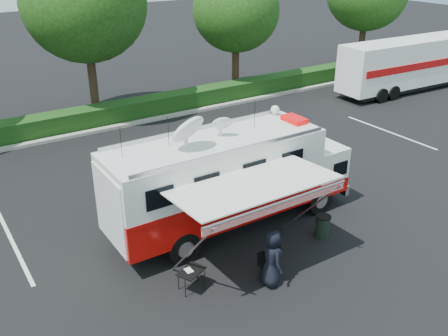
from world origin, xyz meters
The scene contains 10 objects.
ground_plane centered at (0.00, 0.00, 0.00)m, with size 120.00×120.00×0.00m, color black.
back_border centered at (1.14, 12.90, 5.00)m, with size 60.00×6.14×8.87m.
stall_lines centered at (-0.50, 3.00, 0.00)m, with size 24.12×5.50×0.01m.
command_truck centered at (-0.07, 0.00, 1.75)m, with size 8.50×2.34×4.08m.
awning centered at (-0.83, -2.43, 2.62)m, with size 4.64×2.41×2.80m.
person centered at (-0.89, -3.25, 0.00)m, with size 0.84×0.55×1.72m, color black.
folding_table centered at (-2.87, -2.26, 0.58)m, with size 0.89×0.79×0.63m.
folding_chair centered at (-0.86, -2.98, 0.51)m, with size 0.48×0.50×0.86m.
trash_bin centered at (2.03, -2.22, 0.37)m, with size 0.49×0.49×0.74m.
semi_trailer centered at (18.40, 7.49, 1.68)m, with size 10.41×2.63×3.18m.
Camera 1 is at (-8.18, -12.04, 8.84)m, focal length 40.00 mm.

